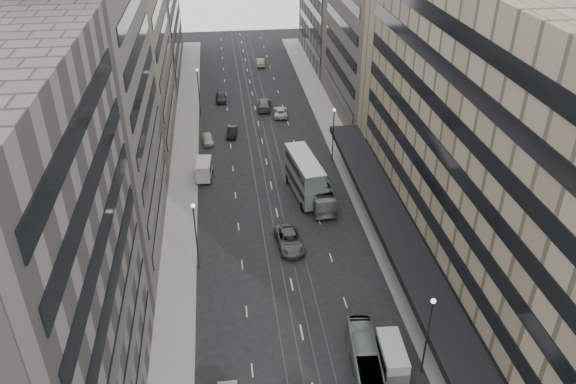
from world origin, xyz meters
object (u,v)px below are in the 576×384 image
bus_near (365,361)px  sedan_2 (290,240)px  vw_microbus (392,356)px  panel_van (204,169)px  double_decker (305,175)px  bus_far (318,188)px

bus_near → sedan_2: 19.66m
vw_microbus → panel_van: 39.80m
double_decker → vw_microbus: (3.01, -30.20, -1.50)m
double_decker → sedan_2: 11.90m
vw_microbus → double_decker: bearing=98.8°
bus_far → sedan_2: (-5.12, -9.94, -0.73)m
panel_van → vw_microbus: bearing=-61.4°
bus_near → double_decker: double_decker is taller
bus_near → bus_far: 29.19m
double_decker → panel_van: bearing=147.5°
bus_near → bus_far: bus_far is taller
bus_near → panel_van: (-13.78, 36.57, 0.16)m
vw_microbus → sedan_2: vw_microbus is taller
bus_near → vw_microbus: bus_near is taller
bus_near → vw_microbus: bearing=-169.1°
bus_near → bus_far: (1.06, 29.17, 0.24)m
double_decker → panel_van: (-13.18, 6.15, -1.46)m
bus_far → sedan_2: bus_far is taller
double_decker → vw_microbus: 30.39m
bus_far → double_decker: bearing=-37.4°
panel_van → sedan_2: (9.72, -17.34, -0.64)m
panel_van → sedan_2: panel_van is taller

